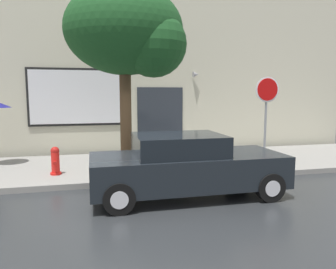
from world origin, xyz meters
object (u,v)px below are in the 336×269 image
object	(u,v)px
street_tree	(130,34)
stop_sign	(267,103)
fire_hydrant	(55,161)
parked_car	(186,166)

from	to	relation	value
street_tree	stop_sign	world-z (taller)	street_tree
fire_hydrant	street_tree	world-z (taller)	street_tree
fire_hydrant	stop_sign	size ratio (longest dim) A/B	0.28
parked_car	fire_hydrant	size ratio (longest dim) A/B	5.69
parked_car	fire_hydrant	bearing A→B (deg)	144.75
parked_car	fire_hydrant	xyz separation A→B (m)	(-3.07, 2.17, -0.18)
parked_car	street_tree	size ratio (longest dim) A/B	0.87
street_tree	stop_sign	bearing A→B (deg)	0.43
fire_hydrant	street_tree	size ratio (longest dim) A/B	0.15
street_tree	stop_sign	distance (m)	4.46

